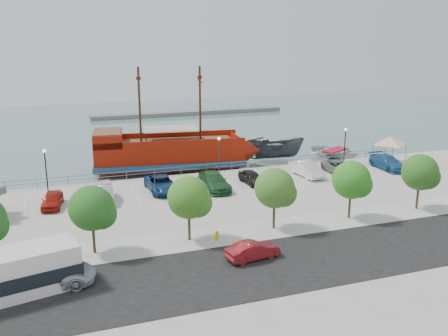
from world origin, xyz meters
name	(u,v)px	position (x,y,z in m)	size (l,w,h in m)	color
ground	(240,201)	(0.00, 0.00, -1.00)	(160.00, 160.00, 0.00)	slate
land_slab	(364,300)	(0.00, -21.00, -0.60)	(100.00, 58.00, 1.20)	#A7A699
street	(323,257)	(0.00, -16.00, 0.01)	(100.00, 8.00, 0.04)	black
sidewalk	(285,227)	(0.00, -10.00, 0.01)	(100.00, 4.00, 0.05)	#B9B6B1
seawall_railing	(215,167)	(0.00, 7.80, 0.53)	(50.00, 0.06, 1.00)	gray
far_shore	(189,113)	(10.00, 55.00, -0.60)	(40.00, 3.00, 0.80)	slate
pirate_ship	(182,153)	(-2.46, 13.38, 1.19)	(20.95, 8.33, 13.06)	#911605
patrol_boat	(275,151)	(10.06, 13.43, 0.44)	(2.79, 7.42, 2.87)	#3A3F47
speedboat	(335,153)	(18.49, 12.38, -0.30)	(4.81, 6.74, 1.40)	silver
dock_west	(79,188)	(-14.95, 9.20, -0.80)	(7.15, 2.04, 0.41)	gray
dock_mid	(281,169)	(8.98, 9.20, -0.82)	(6.26, 1.79, 0.36)	slate
dock_east	(337,163)	(16.86, 9.20, -0.80)	(6.91, 1.97, 0.39)	#6D685A
canopy_tent	(390,137)	(21.06, 4.70, 3.25)	(4.93, 4.93, 3.73)	slate
street_van	(50,274)	(-18.04, -13.99, 0.77)	(2.56, 5.54, 1.54)	#B2BDC8
street_sedan	(253,250)	(-4.73, -14.61, 0.63)	(1.34, 3.85, 1.27)	maroon
shuttle_bus	(11,275)	(-20.17, -14.50, 1.34)	(8.28, 4.45, 2.77)	silver
fire_hydrant	(217,235)	(-6.07, -10.80, 0.43)	(0.27, 0.27, 0.79)	#E2BC00
lamp_post_left	(45,162)	(-18.00, 6.50, 2.94)	(0.36, 0.36, 4.28)	black
lamp_post_mid	(219,149)	(0.00, 6.50, 2.94)	(0.36, 0.36, 4.28)	black
lamp_post_right	(345,139)	(16.00, 6.50, 2.94)	(0.36, 0.36, 4.28)	black
tree_b	(94,210)	(-14.85, -10.07, 3.30)	(3.30, 3.20, 5.00)	#473321
tree_c	(191,199)	(-7.85, -10.07, 3.30)	(3.30, 3.20, 5.00)	#473321
tree_d	(277,189)	(-0.85, -10.07, 3.30)	(3.30, 3.20, 5.00)	#473321
tree_e	(353,181)	(6.15, -10.07, 3.30)	(3.30, 3.20, 5.00)	#473321
tree_f	(422,174)	(13.15, -10.07, 3.30)	(3.30, 3.20, 5.00)	#473321
parked_car_a	(52,200)	(-17.65, 1.34, 0.70)	(1.65, 4.09, 1.39)	#AB1A10
parked_car_b	(104,194)	(-13.02, 1.39, 0.74)	(1.56, 4.48, 1.47)	#BCBCBC
parked_car_c	(161,184)	(-7.35, 2.68, 0.76)	(2.51, 5.44, 1.51)	navy
parked_car_d	(214,181)	(-2.19, 1.66, 0.82)	(2.30, 5.67, 1.64)	#23582D
parked_car_e	(252,177)	(2.12, 2.18, 0.68)	(1.61, 4.01, 1.37)	black
parked_car_f	(306,169)	(8.88, 2.79, 0.82)	(1.74, 4.99, 1.64)	white
parked_car_g	(340,167)	(12.89, 2.50, 0.71)	(2.37, 5.13, 1.43)	gray
parked_car_h	(388,162)	(19.19, 2.38, 0.78)	(2.19, 5.38, 1.56)	#215790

